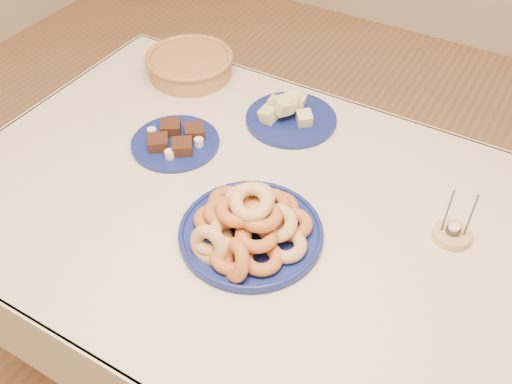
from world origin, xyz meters
TOP-DOWN VIEW (x-y plane):
  - ground at (0.00, 0.00)m, footprint 5.00×5.00m
  - dining_table at (0.00, 0.00)m, footprint 1.71×1.11m
  - donut_platter at (0.02, -0.11)m, footprint 0.43×0.43m
  - melon_plate at (-0.13, 0.36)m, footprint 0.35×0.35m
  - brownie_plate at (-0.35, 0.09)m, footprint 0.34×0.34m
  - wicker_basket at (-0.53, 0.42)m, footprint 0.35×0.35m
  - candle_holder at (0.44, 0.14)m, footprint 0.11×0.11m

SIDE VIEW (x-z plane):
  - ground at x=0.00m, z-range 0.00..0.00m
  - dining_table at x=0.00m, z-range 0.27..1.02m
  - brownie_plate at x=-0.35m, z-range 0.74..0.79m
  - candle_holder at x=0.44m, z-range 0.69..0.84m
  - melon_plate at x=-0.13m, z-range 0.73..0.82m
  - donut_platter at x=0.02m, z-range 0.71..0.87m
  - wicker_basket at x=-0.53m, z-range 0.75..0.83m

